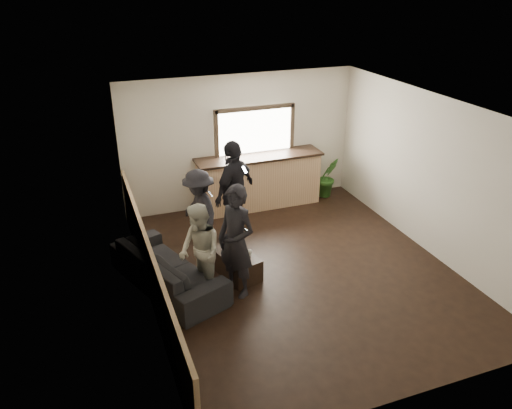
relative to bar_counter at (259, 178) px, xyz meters
name	(u,v)px	position (x,y,z in m)	size (l,w,h in m)	color
ground	(298,271)	(-0.30, -2.70, -0.64)	(5.00, 6.00, 0.01)	black
room_shell	(258,199)	(-1.04, -2.70, 0.83)	(5.01, 6.01, 2.80)	silver
bar_counter	(259,178)	(0.00, 0.00, 0.00)	(2.70, 0.68, 2.13)	tan
sofa	(168,268)	(-2.45, -2.37, -0.31)	(2.26, 0.88, 0.66)	black
coffee_table	(236,264)	(-1.32, -2.43, -0.45)	(0.49, 0.88, 0.39)	black
cup_a	(225,249)	(-1.47, -2.29, -0.21)	(0.11, 0.11, 0.09)	silver
cup_b	(249,253)	(-1.14, -2.55, -0.20)	(0.11, 0.11, 0.10)	silver
potted_plant	(327,177)	(1.63, -0.05, -0.19)	(0.50, 0.40, 0.91)	#2D6623
person_a	(236,242)	(-1.47, -2.92, 0.27)	(0.72, 0.79, 1.82)	black
person_b	(200,251)	(-2.00, -2.76, 0.12)	(0.72, 0.85, 1.52)	beige
person_c	(199,212)	(-1.67, -1.44, 0.14)	(0.77, 1.10, 1.56)	black
person_d	(234,192)	(-0.95, -1.26, 0.34)	(1.19, 1.10, 1.96)	black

